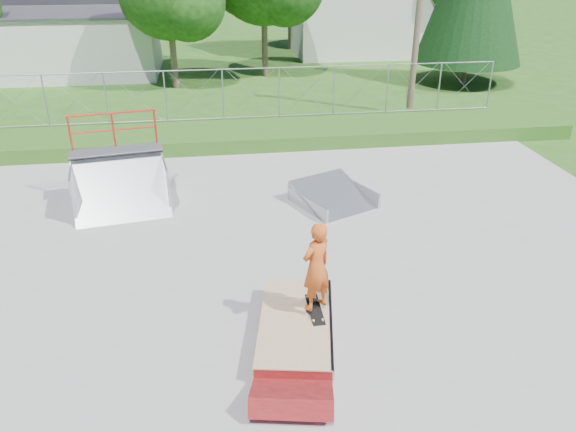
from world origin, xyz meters
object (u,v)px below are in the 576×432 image
(grind_box, at_px, (296,328))
(flat_bank_ramp, at_px, (334,196))
(quarter_pipe, at_px, (118,167))
(skater, at_px, (316,270))

(grind_box, xyz_separation_m, flat_bank_ramp, (1.85, 5.30, 0.07))
(grind_box, relative_size, flat_bank_ramp, 1.49)
(quarter_pipe, distance_m, flat_bank_ramp, 5.54)
(flat_bank_ramp, height_order, skater, skater)
(quarter_pipe, height_order, flat_bank_ramp, quarter_pipe)
(flat_bank_ramp, bearing_deg, grind_box, -133.23)
(skater, bearing_deg, grind_box, -8.52)
(quarter_pipe, bearing_deg, flat_bank_ramp, -14.36)
(grind_box, bearing_deg, flat_bank_ramp, 81.73)
(quarter_pipe, bearing_deg, skater, -63.86)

